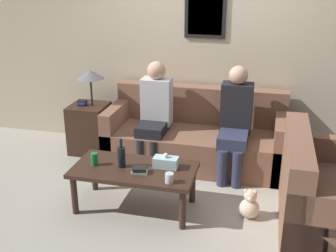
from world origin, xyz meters
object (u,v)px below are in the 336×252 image
object	(u,v)px
couch_side	(326,198)
person_right	(235,119)
person_left	(155,111)
teddy_bear	(250,205)
coffee_table	(134,173)
drinking_glass	(169,178)
wine_bottle	(122,156)
couch_main	(196,138)

from	to	relation	value
couch_side	person_right	world-z (taller)	person_right
person_left	teddy_bear	size ratio (longest dim) A/B	4.10
person_right	teddy_bear	distance (m)	1.06
couch_side	coffee_table	size ratio (longest dim) A/B	1.12
person_right	couch_side	bearing A→B (deg)	-45.12
drinking_glass	person_left	world-z (taller)	person_left
couch_side	coffee_table	bearing A→B (deg)	92.89
teddy_bear	couch_side	bearing A→B (deg)	-0.11
wine_bottle	person_left	world-z (taller)	person_left
couch_main	wine_bottle	distance (m)	1.29
couch_main	teddy_bear	bearing A→B (deg)	-56.91
couch_side	person_right	size ratio (longest dim) A/B	1.08
wine_bottle	teddy_bear	distance (m)	1.27
teddy_bear	drinking_glass	bearing A→B (deg)	-157.77
wine_bottle	person_right	size ratio (longest dim) A/B	0.24
couch_main	teddy_bear	distance (m)	1.30
couch_main	drinking_glass	bearing A→B (deg)	-89.68
couch_main	drinking_glass	xyz separation A→B (m)	(0.01, -1.36, 0.17)
person_left	couch_main	bearing A→B (deg)	17.20
couch_side	person_left	bearing A→B (deg)	62.70
wine_bottle	teddy_bear	xyz separation A→B (m)	(1.20, 0.09, -0.41)
couch_side	drinking_glass	distance (m)	1.38
couch_side	coffee_table	distance (m)	1.73
couch_main	coffee_table	bearing A→B (deg)	-108.08
couch_main	teddy_bear	size ratio (longest dim) A/B	7.03
drinking_glass	person_left	xyz separation A→B (m)	(-0.47, 1.22, 0.17)
couch_side	person_right	bearing A→B (deg)	44.88
drinking_glass	person_right	size ratio (longest dim) A/B	0.07
wine_bottle	drinking_glass	world-z (taller)	wine_bottle
couch_side	drinking_glass	world-z (taller)	couch_side
coffee_table	teddy_bear	size ratio (longest dim) A/B	3.96
couch_main	person_right	bearing A→B (deg)	-21.92
couch_main	teddy_bear	xyz separation A→B (m)	(0.70, -1.08, -0.17)
coffee_table	drinking_glass	world-z (taller)	drinking_glass
drinking_glass	couch_side	bearing A→B (deg)	11.91
person_right	teddy_bear	world-z (taller)	person_right
couch_main	teddy_bear	world-z (taller)	couch_main
drinking_glass	couch_main	bearing A→B (deg)	90.32
person_right	couch_main	bearing A→B (deg)	158.08
teddy_bear	coffee_table	bearing A→B (deg)	-175.33
coffee_table	wine_bottle	bearing A→B (deg)	-178.19
wine_bottle	drinking_glass	bearing A→B (deg)	-20.69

